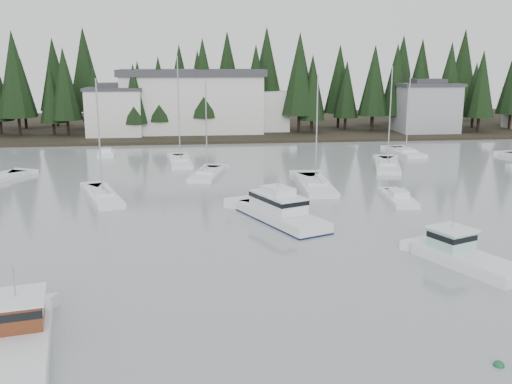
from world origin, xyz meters
TOP-DOWN VIEW (x-y plane):
  - far_shore_land at (0.00, 97.00)m, footprint 240.00×54.00m
  - conifer_treeline at (0.00, 86.00)m, footprint 200.00×22.00m
  - house_west at (-18.00, 79.00)m, footprint 9.54×7.42m
  - house_east_a at (36.00, 78.00)m, footprint 10.60×8.48m
  - harbor_inn at (-2.96, 82.34)m, footprint 29.50×11.50m
  - lobster_boat_brown at (-13.52, 5.07)m, footprint 5.37×8.86m
  - cabin_cruiser_center at (1.70, 25.16)m, footprint 6.82×10.49m
  - lobster_boat_teal at (11.85, 13.57)m, footprint 5.35×7.97m
  - sailboat_4 at (-6.86, 53.25)m, footprint 3.30×9.50m
  - sailboat_5 at (18.65, 47.69)m, footprint 5.79×11.11m
  - sailboat_6 at (24.65, 57.14)m, footprint 3.12×8.35m
  - sailboat_8 at (-13.94, 34.88)m, footprint 5.35×10.23m
  - sailboat_9 at (-3.68, 44.52)m, footprint 4.68×8.82m
  - sailboat_11 at (7.34, 37.49)m, footprint 3.57×10.99m
  - runabout_1 at (13.81, 30.62)m, footprint 2.79×6.76m
  - runabout_3 at (-17.16, 60.34)m, footprint 2.76×5.48m
  - mooring_buoy_green at (7.54, 1.51)m, footprint 0.48×0.48m

SIDE VIEW (x-z plane):
  - far_shore_land at x=0.00m, z-range -0.50..0.50m
  - conifer_treeline at x=0.00m, z-range -10.00..10.00m
  - mooring_buoy_green at x=7.54m, z-range -0.24..0.24m
  - sailboat_11 at x=7.34m, z-range -5.96..6.06m
  - sailboat_9 at x=-3.68m, z-range -5.52..5.64m
  - sailboat_5 at x=18.65m, z-range -6.32..6.44m
  - sailboat_6 at x=24.65m, z-range -5.76..5.88m
  - sailboat_8 at x=-13.94m, z-range -5.86..5.98m
  - sailboat_4 at x=-6.86m, z-range -6.92..7.08m
  - runabout_1 at x=13.81m, z-range -0.58..0.84m
  - runabout_3 at x=-17.16m, z-range -0.58..0.84m
  - lobster_boat_brown at x=-13.52m, z-range -1.62..2.57m
  - lobster_boat_teal at x=11.85m, z-range -1.60..2.59m
  - cabin_cruiser_center at x=1.70m, z-range -1.51..2.81m
  - house_west at x=-18.00m, z-range 0.28..9.03m
  - house_east_a at x=36.00m, z-range 0.28..9.53m
  - harbor_inn at x=-2.96m, z-range 0.33..11.23m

